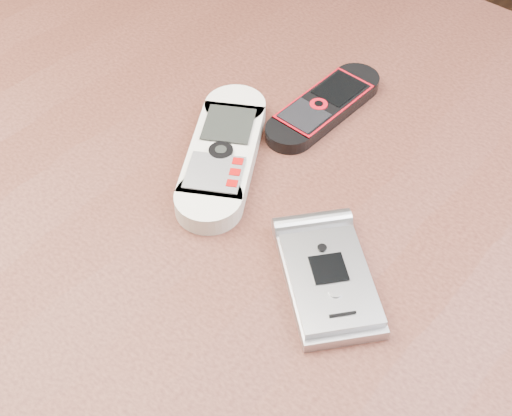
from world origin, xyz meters
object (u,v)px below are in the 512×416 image
object	(u,v)px
nokia_black_red	(324,106)
motorola_razr	(329,278)
table	(252,290)
nokia_white	(223,153)

from	to	relation	value
nokia_black_red	motorola_razr	distance (m)	0.20
table	nokia_white	world-z (taller)	nokia_white
table	nokia_black_red	bearing A→B (deg)	101.65
nokia_black_red	motorola_razr	world-z (taller)	motorola_razr
table	nokia_black_red	distance (m)	0.18
nokia_black_red	motorola_razr	size ratio (longest dim) A/B	1.20
table	nokia_black_red	xyz separation A→B (m)	(-0.03, 0.14, 0.11)
table	nokia_white	xyz separation A→B (m)	(-0.06, 0.03, 0.11)
table	motorola_razr	distance (m)	0.15
nokia_black_red	motorola_razr	xyz separation A→B (m)	(0.12, -0.16, 0.00)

